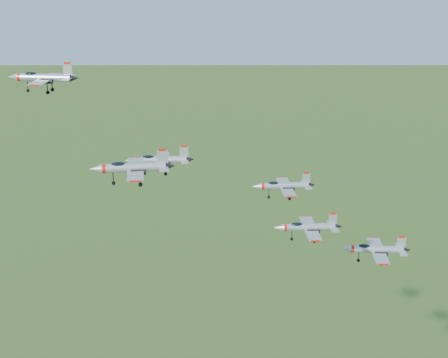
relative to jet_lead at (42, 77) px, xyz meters
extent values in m
cylinder|color=#A1A5AD|center=(0.36, -0.07, -0.03)|extent=(9.30, 3.07, 1.33)
cone|color=#A1A5AD|center=(-5.07, 0.99, -0.03)|extent=(2.06, 1.66, 1.33)
cone|color=black|center=(5.59, -1.09, -0.03)|extent=(1.62, 1.39, 1.13)
ellipsoid|color=black|center=(-1.85, 0.36, 0.47)|extent=(2.39, 1.37, 0.84)
cube|color=#A1A5AD|center=(0.01, -2.92, -0.29)|extent=(3.17, 4.87, 0.14)
cube|color=#A1A5AD|center=(1.11, 2.71, -0.29)|extent=(3.17, 4.87, 0.14)
cube|color=#A1A5AD|center=(4.48, -0.87, 1.35)|extent=(1.53, 0.41, 2.15)
cube|color=red|center=(4.48, -0.87, 2.48)|extent=(1.13, 0.36, 0.36)
cylinder|color=#A1A5AD|center=(19.55, -9.06, -12.39)|extent=(8.55, 1.67, 1.23)
cone|color=#A1A5AD|center=(14.46, -8.80, -12.39)|extent=(1.76, 1.31, 1.23)
cone|color=black|center=(24.46, -9.31, -12.39)|extent=(1.37, 1.11, 1.04)
ellipsoid|color=black|center=(17.48, -8.95, -11.93)|extent=(2.12, 0.99, 0.78)
cube|color=#A1A5AD|center=(19.60, -11.71, -12.63)|extent=(2.38, 4.26, 0.13)
cube|color=#A1A5AD|center=(19.88, -6.43, -12.63)|extent=(2.38, 4.26, 0.13)
cube|color=#A1A5AD|center=(23.42, -9.26, -11.12)|extent=(1.42, 0.19, 1.98)
cube|color=red|center=(23.42, -9.26, -10.08)|extent=(1.04, 0.19, 0.33)
cylinder|color=#A1A5AD|center=(16.00, -27.42, -7.19)|extent=(8.55, 1.43, 1.23)
cone|color=#A1A5AD|center=(10.89, -27.54, -7.19)|extent=(1.73, 1.27, 1.23)
cone|color=black|center=(20.92, -27.31, -7.19)|extent=(1.35, 1.08, 1.05)
ellipsoid|color=black|center=(13.92, -27.47, -6.73)|extent=(2.10, 0.93, 0.78)
cube|color=#A1A5AD|center=(16.25, -30.07, -7.43)|extent=(2.27, 4.21, 0.13)
cube|color=#A1A5AD|center=(16.13, -24.77, -7.43)|extent=(2.27, 4.21, 0.13)
cube|color=#A1A5AD|center=(19.88, -27.33, -5.91)|extent=(1.42, 0.15, 1.99)
cube|color=red|center=(19.88, -27.33, -4.87)|extent=(1.04, 0.16, 0.33)
cylinder|color=#A1A5AD|center=(42.05, -2.03, -20.53)|extent=(8.77, 1.45, 1.26)
cone|color=#A1A5AD|center=(36.81, -1.92, -20.53)|extent=(1.78, 1.30, 1.26)
cone|color=black|center=(47.11, -2.14, -20.53)|extent=(1.38, 1.10, 1.07)
ellipsoid|color=black|center=(39.92, -1.99, -20.06)|extent=(2.16, 0.95, 0.80)
cube|color=#A1A5AD|center=(42.19, -4.75, -20.77)|extent=(2.33, 4.32, 0.14)
cube|color=#A1A5AD|center=(42.31, 0.69, -20.77)|extent=(2.33, 4.32, 0.14)
cube|color=#A1A5AD|center=(46.04, -2.12, -19.22)|extent=(1.46, 0.15, 2.04)
cube|color=red|center=(46.04, -2.12, -18.15)|extent=(1.07, 0.16, 0.34)
cylinder|color=#A1A5AD|center=(43.04, -17.71, -21.76)|extent=(8.37, 1.61, 1.20)
cone|color=#A1A5AD|center=(38.06, -17.46, -21.76)|extent=(1.72, 1.28, 1.20)
cone|color=black|center=(47.84, -17.95, -21.76)|extent=(1.34, 1.08, 1.02)
ellipsoid|color=black|center=(41.01, -17.61, -21.31)|extent=(2.07, 0.96, 0.76)
cube|color=#A1A5AD|center=(43.10, -20.30, -21.99)|extent=(2.33, 4.17, 0.13)
cube|color=#A1A5AD|center=(43.36, -15.13, -21.99)|extent=(2.33, 4.17, 0.13)
cube|color=#A1A5AD|center=(46.83, -17.90, -20.51)|extent=(1.39, 0.18, 1.94)
cube|color=red|center=(46.83, -17.90, -19.49)|extent=(1.02, 0.18, 0.32)
cylinder|color=#A1A5AD|center=(58.49, -7.92, -31.47)|extent=(9.64, 2.79, 1.38)
cone|color=#A1A5AD|center=(52.83, -7.07, -31.47)|extent=(2.09, 1.65, 1.38)
cone|color=black|center=(63.94, -8.75, -31.47)|extent=(1.64, 1.38, 1.17)
ellipsoid|color=black|center=(56.18, -7.58, -30.95)|extent=(2.45, 1.33, 0.87)
cube|color=#A1A5AD|center=(58.25, -10.89, -31.74)|extent=(3.11, 4.98, 0.15)
cube|color=#A1A5AD|center=(59.14, -5.02, -31.74)|extent=(3.11, 4.98, 0.15)
cube|color=#A1A5AD|center=(62.79, -8.57, -30.04)|extent=(1.59, 0.36, 2.23)
cube|color=red|center=(62.79, -8.57, -28.88)|extent=(1.18, 0.32, 0.37)
camera|label=1|loc=(20.03, -107.48, 20.54)|focal=50.00mm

